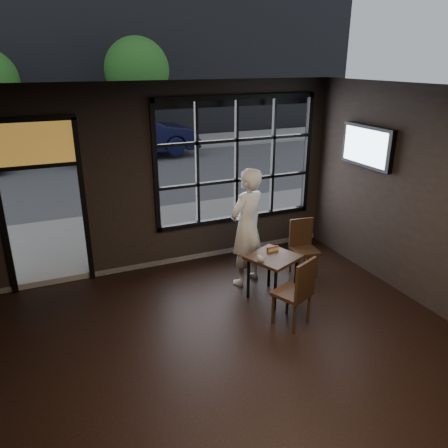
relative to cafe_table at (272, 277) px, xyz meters
name	(u,v)px	position (x,y,z in m)	size (l,w,h in m)	color
floor	(267,385)	(-0.99, -1.70, -0.37)	(6.00, 7.00, 0.02)	black
ceiling	(280,95)	(-0.99, -1.70, 2.85)	(6.00, 7.00, 0.02)	black
window_frame	(236,161)	(0.21, 1.80, 1.44)	(3.06, 0.12, 2.28)	black
stained_transom	(34,143)	(-3.09, 1.80, 1.99)	(1.20, 0.06, 0.70)	orange
street_asphalt	(72,123)	(-0.99, 22.30, -0.38)	(60.00, 41.00, 0.04)	#545456
cafe_table	(272,277)	(0.00, 0.00, 0.00)	(0.67, 0.67, 0.72)	#321F12
chair_near	(292,291)	(-0.10, -0.72, 0.15)	(0.44, 0.44, 1.02)	#321F12
chair_window	(305,249)	(0.89, 0.47, 0.12)	(0.42, 0.42, 0.97)	#321F12
man	(247,227)	(-0.14, 0.63, 0.61)	(0.71, 0.47, 1.95)	silver
hotdog	(273,249)	(0.09, 0.17, 0.39)	(0.20, 0.08, 0.06)	tan
cup	(261,258)	(-0.26, -0.10, 0.40)	(0.12, 0.12, 0.10)	silver
tv	(367,146)	(1.94, 0.42, 1.80)	(0.13, 1.16, 0.68)	black
navy_car	(134,135)	(0.28, 11.03, 0.52)	(1.66, 4.75, 1.57)	black
tree_right	(137,71)	(1.02, 13.03, 2.72)	(2.56, 2.56, 4.37)	#332114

